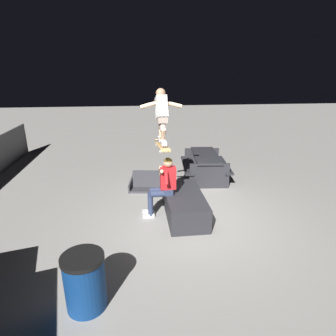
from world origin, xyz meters
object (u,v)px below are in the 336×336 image
(skateboard, at_px, (162,146))
(kicker_ramp, at_px, (149,184))
(person_sitting_on_ledge, at_px, (163,184))
(picnic_table_back, at_px, (205,162))
(trash_bin, at_px, (85,281))
(skater_airborne, at_px, (162,113))
(ledge_box_main, at_px, (184,204))

(skateboard, distance_m, kicker_ramp, 2.16)
(person_sitting_on_ledge, distance_m, picnic_table_back, 2.59)
(kicker_ramp, distance_m, trash_bin, 4.32)
(skater_airborne, height_order, kicker_ramp, skater_airborne)
(picnic_table_back, relative_size, trash_bin, 2.18)
(ledge_box_main, xyz_separation_m, trash_bin, (-2.46, 1.78, 0.16))
(skateboard, distance_m, trash_bin, 3.19)
(skater_airborne, distance_m, kicker_ramp, 2.66)
(skateboard, xyz_separation_m, kicker_ramp, (1.52, 0.26, -1.52))
(person_sitting_on_ledge, height_order, trash_bin, person_sitting_on_ledge)
(person_sitting_on_ledge, bearing_deg, trash_bin, 152.64)
(skater_airborne, xyz_separation_m, kicker_ramp, (1.46, 0.25, -2.21))
(kicker_ramp, relative_size, picnic_table_back, 0.63)
(kicker_ramp, bearing_deg, ledge_box_main, -156.99)
(trash_bin, bearing_deg, picnic_table_back, -30.77)
(skater_airborne, bearing_deg, person_sitting_on_ledge, -177.67)
(kicker_ramp, height_order, trash_bin, trash_bin)
(picnic_table_back, bearing_deg, skater_airborne, 142.82)
(ledge_box_main, xyz_separation_m, skateboard, (0.20, 0.47, 1.33))
(skateboard, bearing_deg, picnic_table_back, -36.31)
(ledge_box_main, height_order, skateboard, skateboard)
(person_sitting_on_ledge, height_order, skateboard, skateboard)
(skateboard, xyz_separation_m, trash_bin, (-2.66, 1.31, -1.17))
(ledge_box_main, distance_m, person_sitting_on_ledge, 0.69)
(ledge_box_main, height_order, kicker_ramp, ledge_box_main)
(person_sitting_on_ledge, height_order, skater_airborne, skater_airborne)
(kicker_ramp, distance_m, picnic_table_back, 1.84)
(skateboard, bearing_deg, kicker_ramp, 9.69)
(skateboard, height_order, kicker_ramp, skateboard)
(ledge_box_main, relative_size, person_sitting_on_ledge, 1.29)
(skater_airborne, bearing_deg, picnic_table_back, -37.18)
(skater_airborne, bearing_deg, ledge_box_main, -118.60)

